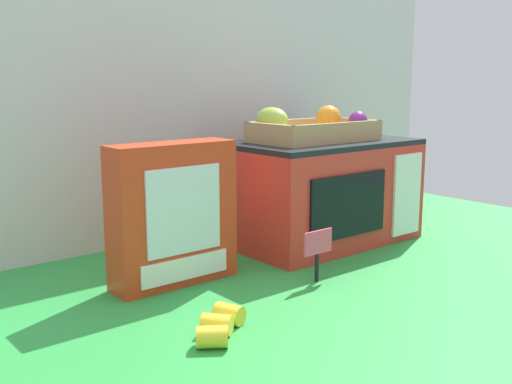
{
  "coord_description": "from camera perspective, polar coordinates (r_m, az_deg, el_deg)",
  "views": [
    {
      "loc": [
        -0.86,
        -0.93,
        0.38
      ],
      "look_at": [
        -0.07,
        0.03,
        0.15
      ],
      "focal_mm": 42.33,
      "sensor_mm": 36.0,
      "label": 1
    }
  ],
  "objects": [
    {
      "name": "price_sign",
      "position": [
        1.14,
        5.86,
        -5.26
      ],
      "size": [
        0.07,
        0.01,
        0.1
      ],
      "color": "black",
      "rests_on": "ground"
    },
    {
      "name": "food_groups_crate",
      "position": [
        1.39,
        5.28,
        5.89
      ],
      "size": [
        0.28,
        0.18,
        0.08
      ],
      "color": "tan",
      "rests_on": "toy_microwave"
    },
    {
      "name": "loose_toy_banana",
      "position": [
        0.93,
        -3.47,
        -12.42
      ],
      "size": [
        0.12,
        0.11,
        0.03
      ],
      "color": "yellow",
      "rests_on": "ground"
    },
    {
      "name": "cookie_set_box",
      "position": [
        1.13,
        -7.83,
        -2.1
      ],
      "size": [
        0.24,
        0.08,
        0.27
      ],
      "color": "red",
      "rests_on": "ground"
    },
    {
      "name": "ground_plane",
      "position": [
        1.32,
        3.06,
        -6.03
      ],
      "size": [
        1.7,
        1.7,
        0.0
      ],
      "primitive_type": "plane",
      "color": "green",
      "rests_on": "ground"
    },
    {
      "name": "toy_microwave",
      "position": [
        1.42,
        6.26,
        0.06
      ],
      "size": [
        0.44,
        0.26,
        0.24
      ],
      "color": "red",
      "rests_on": "ground"
    },
    {
      "name": "display_back_panel",
      "position": [
        1.5,
        -4.76,
        8.57
      ],
      "size": [
        1.61,
        0.03,
        0.65
      ],
      "primitive_type": "cube",
      "color": "silver",
      "rests_on": "ground"
    }
  ]
}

